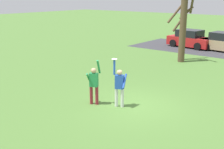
{
  "coord_description": "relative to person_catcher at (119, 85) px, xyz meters",
  "views": [
    {
      "loc": [
        6.81,
        -10.01,
        4.71
      ],
      "look_at": [
        -0.92,
        -0.3,
        1.32
      ],
      "focal_mm": 47.25,
      "sensor_mm": 36.0,
      "label": 1
    }
  ],
  "objects": [
    {
      "name": "person_catcher",
      "position": [
        0.0,
        0.0,
        0.0
      ],
      "size": [
        0.58,
        0.5,
        2.08
      ],
      "rotation": [
        0.0,
        0.0,
        -2.73
      ],
      "color": "silver",
      "rests_on": "ground_plane"
    },
    {
      "name": "parked_car_red",
      "position": [
        -3.9,
        15.91,
        -0.25
      ],
      "size": [
        4.31,
        2.46,
        1.59
      ],
      "rotation": [
        0.0,
        0.0,
        -0.14
      ],
      "color": "red",
      "rests_on": "ground_plane"
    },
    {
      "name": "person_defender",
      "position": [
        -1.05,
        -0.46,
        -0.0
      ],
      "size": [
        0.64,
        0.58,
        2.04
      ],
      "rotation": [
        0.0,
        0.0,
        0.41
      ],
      "color": "maroon",
      "rests_on": "ground_plane"
    },
    {
      "name": "ground_plane",
      "position": [
        0.4,
        0.45,
        -0.98
      ],
      "size": [
        120.0,
        120.0,
        0.0
      ],
      "primitive_type": "plane",
      "color": "#4C7533"
    },
    {
      "name": "bare_tree_tall",
      "position": [
        -1.88,
        9.87,
        1.5
      ],
      "size": [
        2.01,
        1.49,
        5.02
      ],
      "color": "brown",
      "rests_on": "ground_plane"
    },
    {
      "name": "frisbee_disc",
      "position": [
        -0.21,
        -0.09,
        1.11
      ],
      "size": [
        0.24,
        0.24,
        0.02
      ],
      "primitive_type": "cylinder",
      "color": "white",
      "rests_on": "person_catcher"
    }
  ]
}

